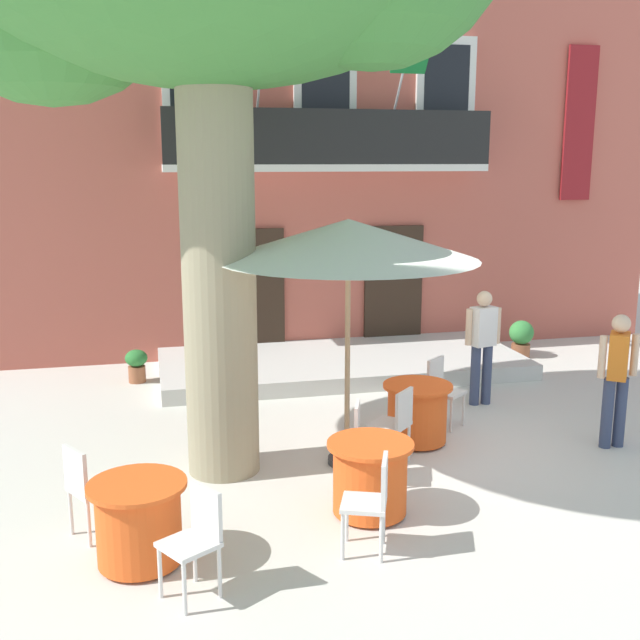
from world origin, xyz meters
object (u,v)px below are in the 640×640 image
Objects in this scene: cafe_umbrella at (348,241)px; pedestrian_mid_plaza at (617,373)px; cafe_chair_near_tree_0 at (87,485)px; cafe_chair_front_1 at (396,421)px; cafe_table_near_tree at (139,522)px; cafe_table_middle at (370,477)px; cafe_table_front at (417,413)px; cafe_chair_middle_1 at (372,498)px; ground_planter_right at (521,337)px; cafe_chair_middle_0 at (366,437)px; cafe_chair_near_tree_1 at (196,534)px; ground_planter_left at (137,364)px; cafe_chair_front_0 at (442,387)px; pedestrian_near_entrance at (483,341)px.

pedestrian_mid_plaza is (3.33, -0.23, -1.67)m from cafe_umbrella.
cafe_chair_front_1 is at bearing 16.84° from cafe_chair_near_tree_0.
cafe_table_middle is at bearing 11.48° from cafe_table_near_tree.
cafe_umbrella is (-1.02, -0.44, 2.22)m from cafe_table_front.
cafe_chair_near_tree_0 is at bearing -157.40° from cafe_table_front.
cafe_table_middle is 0.52× the size of pedestrian_mid_plaza.
cafe_umbrella reaches higher than cafe_chair_front_1.
cafe_table_near_tree is 4.02m from cafe_table_front.
pedestrian_mid_plaza reaches higher than cafe_chair_middle_1.
ground_planter_right is (7.10, 5.12, -0.16)m from cafe_chair_near_tree_0.
cafe_chair_near_tree_0 is 1.05× the size of cafe_table_front.
ground_planter_right is at bearing 47.01° from cafe_chair_middle_0.
cafe_chair_middle_1 is 0.31× the size of cafe_umbrella.
cafe_chair_near_tree_0 is at bearing 127.94° from cafe_chair_near_tree_1.
cafe_chair_middle_0 is at bearing -82.95° from cafe_umbrella.
cafe_chair_near_tree_1 is at bearing -85.18° from ground_planter_left.
cafe_table_near_tree is 1.63× the size of ground_planter_left.
ground_planter_left is at bearing 143.41° from cafe_chair_front_0.
pedestrian_near_entrance is 2.10m from pedestrian_mid_plaza.
cafe_table_near_tree and cafe_table_front have the same top height.
cafe_chair_front_1 is (0.48, 0.42, 0.00)m from cafe_chair_middle_0.
cafe_table_near_tree is 3.67m from cafe_umbrella.
pedestrian_mid_plaza is (-0.96, -4.20, 0.57)m from ground_planter_right.
pedestrian_near_entrance is (2.45, 1.67, -1.67)m from cafe_umbrella.
pedestrian_near_entrance is at bearing 28.25° from cafe_chair_near_tree_0.
cafe_chair_front_0 is 1.51m from cafe_chair_front_1.
ground_planter_left is (-2.41, 3.92, -2.31)m from cafe_umbrella.
cafe_umbrella is at bearing 22.35° from cafe_chair_near_tree_0.
cafe_chair_middle_1 is 4.08m from pedestrian_mid_plaza.
cafe_chair_front_1 is at bearing 178.18° from pedestrian_mid_plaza.
cafe_table_middle is 1.29× the size of ground_planter_right.
cafe_chair_front_1 is 2.66m from pedestrian_near_entrance.
pedestrian_mid_plaza is (5.68, 1.52, 0.55)m from cafe_table_near_tree.
cafe_table_front is 4.81m from ground_planter_right.
cafe_table_front is (3.84, 1.60, -0.14)m from cafe_chair_near_tree_0.
pedestrian_near_entrance reaches higher than cafe_chair_front_1.
cafe_table_middle is 0.30× the size of cafe_umbrella.
cafe_chair_front_0 is 0.54× the size of pedestrian_mid_plaza.
cafe_table_front is (2.91, 2.79, -0.14)m from cafe_chair_near_tree_1.
cafe_table_middle is at bearing -94.78° from cafe_umbrella.
pedestrian_mid_plaza is at bearing 22.08° from cafe_chair_near_tree_1.
cafe_chair_middle_0 and cafe_chair_front_0 have the same top height.
ground_planter_right reaches higher than ground_planter_left.
cafe_table_near_tree is at bearing -144.51° from pedestrian_near_entrance.
ground_planter_left is at bearing 126.07° from cafe_chair_front_1.
pedestrian_near_entrance is (4.34, 4.02, 0.41)m from cafe_chair_near_tree_1.
pedestrian_near_entrance is at bearing 43.17° from cafe_chair_middle_0.
cafe_chair_near_tree_1 is at bearing -137.63° from cafe_chair_middle_0.
pedestrian_near_entrance is at bearing 38.27° from cafe_chair_front_0.
cafe_table_front is at bearing -135.40° from cafe_chair_front_0.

